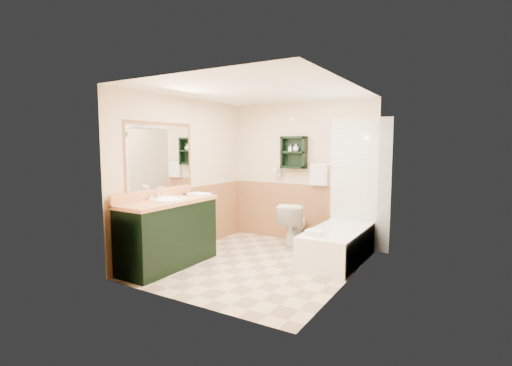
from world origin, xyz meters
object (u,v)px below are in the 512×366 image
object	(u,v)px
soap_bottle_a	(290,150)
soap_bottle_b	(296,148)
vanity	(169,233)
vanity_book	(188,187)
toilet	(294,224)
hair_dryer	(279,172)
wall_shelf	(294,152)
bathtub	(337,245)

from	to	relation	value
soap_bottle_a	soap_bottle_b	bearing A→B (deg)	0.00
vanity	soap_bottle_a	world-z (taller)	soap_bottle_a
vanity	vanity_book	xyz separation A→B (m)	(-0.17, 0.61, 0.57)
toilet	soap_bottle_a	size ratio (longest dim) A/B	6.37
toilet	soap_bottle_b	xyz separation A→B (m)	(-0.10, 0.26, 1.26)
hair_dryer	soap_bottle_b	xyz separation A→B (m)	(0.34, -0.03, 0.42)
soap_bottle_a	vanity_book	bearing A→B (deg)	-123.79
wall_shelf	vanity	bearing A→B (deg)	-113.01
hair_dryer	soap_bottle_a	distance (m)	0.46
bathtub	soap_bottle_b	world-z (taller)	soap_bottle_b
toilet	soap_bottle_a	world-z (taller)	soap_bottle_a
wall_shelf	bathtub	bearing A→B (deg)	-33.53
wall_shelf	soap_bottle_b	size ratio (longest dim) A/B	4.12
vanity	hair_dryer	bearing A→B (deg)	74.41
wall_shelf	soap_bottle_a	bearing A→B (deg)	-175.45
wall_shelf	soap_bottle_a	size ratio (longest dim) A/B	4.79
soap_bottle_a	toilet	bearing A→B (deg)	-52.31
soap_bottle_b	vanity	bearing A→B (deg)	-114.04
toilet	hair_dryer	bearing A→B (deg)	-45.63
hair_dryer	vanity_book	xyz separation A→B (m)	(-0.76, -1.52, -0.16)
vanity_book	bathtub	bearing A→B (deg)	36.55
toilet	soap_bottle_a	bearing A→B (deg)	-64.43
soap_bottle_a	soap_bottle_b	xyz separation A→B (m)	(0.11, 0.00, 0.03)
wall_shelf	vanity	xyz separation A→B (m)	(-0.89, -2.11, -1.09)
hair_dryer	vanity_book	distance (m)	1.71
vanity_book	soap_bottle_a	world-z (taller)	soap_bottle_a
hair_dryer	bathtub	world-z (taller)	hair_dryer
toilet	soap_bottle_b	size ratio (longest dim) A/B	5.48
toilet	wall_shelf	bearing A→B (deg)	-74.60
wall_shelf	vanity	size ratio (longest dim) A/B	0.37
wall_shelf	soap_bottle_a	world-z (taller)	wall_shelf
vanity_book	hair_dryer	bearing A→B (deg)	78.62
vanity	soap_bottle_b	bearing A→B (deg)	65.96
toilet	vanity_book	world-z (taller)	vanity_book
vanity_book	soap_bottle_b	distance (m)	1.94
vanity	bathtub	size ratio (longest dim) A/B	0.98
vanity_book	soap_bottle_a	size ratio (longest dim) A/B	1.91
toilet	vanity_book	bearing A→B (deg)	33.64
soap_bottle_b	toilet	bearing A→B (deg)	-69.88
bathtub	soap_bottle_b	distance (m)	1.83
wall_shelf	soap_bottle_b	world-z (taller)	wall_shelf
vanity_book	soap_bottle_a	distance (m)	1.88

